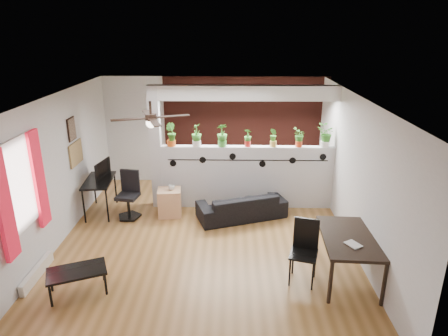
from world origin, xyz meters
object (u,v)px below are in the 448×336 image
potted_plant_6 (325,135)px  folding_chair (305,245)px  ceiling_fan (151,119)px  potted_plant_4 (274,137)px  computer_desk (99,183)px  dining_table (349,241)px  cube_shelf (170,203)px  cup (171,187)px  coffee_table (77,273)px  potted_plant_3 (248,137)px  sofa (242,206)px  potted_plant_1 (197,134)px  potted_plant_5 (299,137)px  potted_plant_2 (222,134)px  potted_plant_0 (171,134)px  office_chair (129,198)px

potted_plant_6 → folding_chair: potted_plant_6 is taller
ceiling_fan → potted_plant_4: ceiling_fan is taller
potted_plant_4 → computer_desk: bearing=-174.0°
dining_table → folding_chair: (-0.67, -0.02, -0.07)m
potted_plant_4 → dining_table: (0.92, -2.61, -0.91)m
cube_shelf → cup: size_ratio=4.38×
ceiling_fan → coffee_table: bearing=-127.1°
potted_plant_4 → cup: 2.33m
dining_table → potted_plant_3: bearing=119.0°
sofa → cup: 1.47m
potted_plant_3 → potted_plant_1: bearing=180.0°
ceiling_fan → potted_plant_5: ceiling_fan is taller
potted_plant_4 → computer_desk: (-3.58, -0.37, -0.89)m
potted_plant_1 → potted_plant_5: (2.11, -0.00, -0.04)m
potted_plant_1 → potted_plant_4: bearing=-0.0°
potted_plant_3 → computer_desk: (-3.05, -0.37, -0.88)m
ceiling_fan → potted_plant_2: ceiling_fan is taller
cup → potted_plant_6: bearing=8.8°
potted_plant_2 → sofa: (0.41, -0.55, -1.35)m
potted_plant_0 → potted_plant_3: size_ratio=1.30×
cube_shelf → potted_plant_2: bearing=18.2°
cup → potted_plant_0: bearing=94.1°
ceiling_fan → potted_plant_2: (1.07, 1.80, -0.71)m
computer_desk → potted_plant_5: bearing=5.2°
potted_plant_0 → coffee_table: potted_plant_0 is taller
cube_shelf → office_chair: 0.82m
cup → computer_desk: size_ratio=0.12×
coffee_table → potted_plant_3: bearing=50.1°
coffee_table → dining_table: bearing=6.4°
cube_shelf → computer_desk: bearing=169.4°
potted_plant_4 → cube_shelf: 2.52m
potted_plant_5 → sofa: size_ratio=0.24×
coffee_table → computer_desk: bearing=100.4°
potted_plant_4 → potted_plant_5: (0.53, 0.00, 0.00)m
potted_plant_1 → coffee_table: bearing=-116.1°
cup → computer_desk: (-1.50, 0.11, 0.05)m
cube_shelf → computer_desk: 1.51m
cube_shelf → dining_table: (3.05, -2.13, 0.37)m
potted_plant_2 → potted_plant_3: size_ratio=1.29×
cube_shelf → cup: cup is taller
sofa → computer_desk: computer_desk is taller
ceiling_fan → folding_chair: ceiling_fan is taller
potted_plant_5 → office_chair: 3.68m
ceiling_fan → cup: size_ratio=9.22×
potted_plant_6 → sofa: 2.24m
cup → office_chair: bearing=-173.7°
potted_plant_4 → dining_table: bearing=-70.5°
potted_plant_2 → potted_plant_3: (0.53, -0.00, -0.05)m
potted_plant_0 → dining_table: potted_plant_0 is taller
potted_plant_0 → coffee_table: 3.45m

